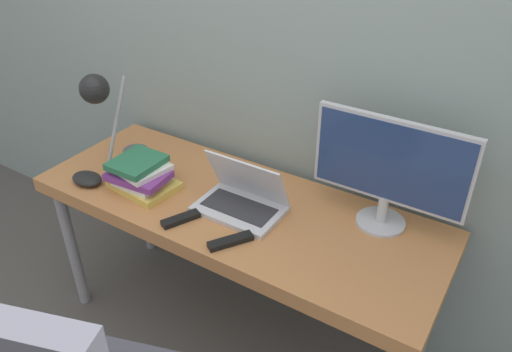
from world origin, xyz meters
TOP-DOWN VIEW (x-y plane):
  - wall_back at (0.00, 0.67)m, footprint 8.00×0.05m
  - desk at (0.00, 0.30)m, footprint 1.63×0.60m
  - laptop at (0.04, 0.29)m, footprint 0.32×0.21m
  - monitor at (0.52, 0.48)m, footprint 0.54×0.18m
  - desk_lamp at (-0.60, 0.25)m, footprint 0.12×0.28m
  - book_stack at (-0.38, 0.19)m, footprint 0.27×0.22m
  - tv_remote at (0.12, 0.10)m, footprint 0.12×0.16m
  - media_remote at (-0.10, 0.10)m, footprint 0.10×0.15m
  - game_controller at (-0.59, 0.10)m, footprint 0.14×0.10m

SIDE VIEW (x-z plane):
  - desk at x=0.00m, z-range 0.30..1.03m
  - tv_remote at x=0.12m, z-range 0.73..0.75m
  - media_remote at x=-0.10m, z-range 0.73..0.75m
  - game_controller at x=-0.59m, z-range 0.73..0.77m
  - laptop at x=0.04m, z-range 0.67..0.88m
  - book_stack at x=-0.38m, z-range 0.73..0.85m
  - monitor at x=0.52m, z-range 0.76..1.17m
  - desk_lamp at x=-0.60m, z-range 0.84..1.26m
  - wall_back at x=0.00m, z-range 0.00..2.60m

